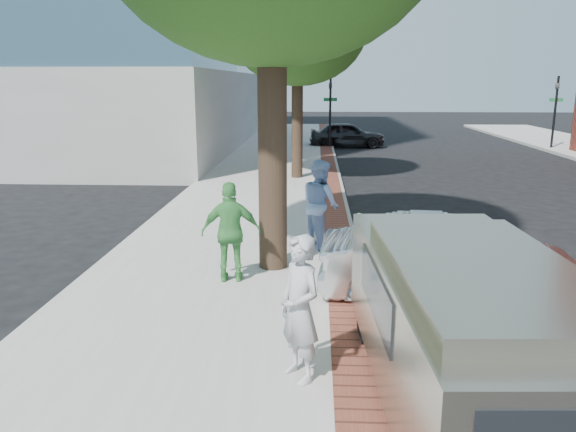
# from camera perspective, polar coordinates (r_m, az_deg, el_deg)

# --- Properties ---
(ground) EXTENTS (120.00, 120.00, 0.00)m
(ground) POSITION_cam_1_polar(r_m,az_deg,el_deg) (8.82, 1.49, -10.05)
(ground) COLOR black
(ground) RESTS_ON ground
(sidewalk) EXTENTS (5.00, 60.00, 0.15)m
(sidewalk) POSITION_cam_1_polar(r_m,az_deg,el_deg) (16.53, -3.03, 1.45)
(sidewalk) COLOR #9E9991
(sidewalk) RESTS_ON ground
(brick_strip) EXTENTS (0.60, 60.00, 0.01)m
(brick_strip) POSITION_cam_1_polar(r_m,az_deg,el_deg) (16.44, 4.62, 1.64)
(brick_strip) COLOR brown
(brick_strip) RESTS_ON sidewalk
(curb) EXTENTS (0.10, 60.00, 0.15)m
(curb) POSITION_cam_1_polar(r_m,az_deg,el_deg) (16.47, 5.84, 1.36)
(curb) COLOR gray
(curb) RESTS_ON ground
(office_base) EXTENTS (18.20, 22.20, 4.00)m
(office_base) POSITION_cam_1_polar(r_m,az_deg,el_deg) (32.88, -21.10, 9.97)
(office_base) COLOR gray
(office_base) RESTS_ON ground
(signal_near) EXTENTS (0.70, 0.15, 3.80)m
(signal_near) POSITION_cam_1_polar(r_m,az_deg,el_deg) (30.12, 4.31, 11.06)
(signal_near) COLOR black
(signal_near) RESTS_ON ground
(signal_far) EXTENTS (0.70, 0.15, 3.80)m
(signal_far) POSITION_cam_1_polar(r_m,az_deg,el_deg) (32.53, 25.53, 9.98)
(signal_far) COLOR black
(signal_far) RESTS_ON ground
(tree_far) EXTENTS (4.80, 4.80, 7.14)m
(tree_far) POSITION_cam_1_polar(r_m,az_deg,el_deg) (20.17, 0.98, 18.56)
(tree_far) COLOR black
(tree_far) RESTS_ON sidewalk
(parking_meter) EXTENTS (0.12, 0.32, 1.47)m
(parking_meter) POSITION_cam_1_polar(r_m,az_deg,el_deg) (8.40, 7.20, -2.63)
(parking_meter) COLOR gray
(parking_meter) RESTS_ON sidewalk
(person_gray) EXTENTS (0.70, 0.75, 1.72)m
(person_gray) POSITION_cam_1_polar(r_m,az_deg,el_deg) (6.46, 1.19, -9.40)
(person_gray) COLOR #ACACB1
(person_gray) RESTS_ON sidewalk
(person_officer) EXTENTS (1.05, 1.12, 1.83)m
(person_officer) POSITION_cam_1_polar(r_m,az_deg,el_deg) (11.61, 3.30, 1.26)
(person_officer) COLOR #93B1E3
(person_officer) RESTS_ON sidewalk
(person_green) EXTENTS (1.06, 0.53, 1.74)m
(person_green) POSITION_cam_1_polar(r_m,az_deg,el_deg) (9.63, -5.80, -1.64)
(person_green) COLOR #479C4A
(person_green) RESTS_ON sidewalk
(sedan_silver) EXTENTS (4.28, 1.82, 1.37)m
(sedan_silver) POSITION_cam_1_polar(r_m,az_deg,el_deg) (9.43, 16.15, -4.55)
(sedan_silver) COLOR silver
(sedan_silver) RESTS_ON ground
(bg_car) EXTENTS (4.18, 1.88, 1.39)m
(bg_car) POSITION_cam_1_polar(r_m,az_deg,el_deg) (31.16, 6.02, 8.24)
(bg_car) COLOR black
(bg_car) RESTS_ON ground
(van) EXTENTS (2.14, 5.03, 1.82)m
(van) POSITION_cam_1_polar(r_m,az_deg,el_deg) (6.49, 17.30, -10.06)
(van) COLOR gray
(van) RESTS_ON ground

